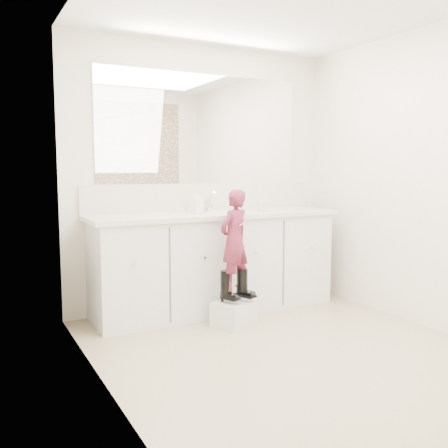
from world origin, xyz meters
TOP-DOWN VIEW (x-y plane):
  - floor at (0.00, 0.00)m, footprint 3.00×3.00m
  - wall_back at (0.00, 1.50)m, footprint 2.60×0.00m
  - wall_left at (-1.30, 0.00)m, footprint 0.00×3.00m
  - wall_right at (1.30, 0.00)m, footprint 0.00×3.00m
  - vanity_cabinet at (0.00, 1.23)m, footprint 2.20×0.55m
  - countertop at (0.00, 1.21)m, footprint 2.28×0.58m
  - backsplash at (0.00, 1.49)m, footprint 2.28×0.03m
  - mirror at (0.00, 1.49)m, footprint 2.00×0.02m
  - faucet at (0.00, 1.38)m, footprint 0.08×0.08m
  - cup at (0.44, 1.16)m, footprint 0.14×0.14m
  - soap_bottle at (-0.17, 1.27)m, footprint 0.13×0.13m
  - step_stool at (-0.07, 0.75)m, footprint 0.39×0.36m
  - boot_left at (-0.15, 0.75)m, footprint 0.16×0.20m
  - boot_right at (0.00, 0.75)m, footprint 0.16×0.20m
  - toddler at (-0.07, 0.75)m, footprint 0.35×0.29m
  - toothbrush at (-0.00, 0.71)m, footprint 0.13×0.06m

SIDE VIEW (x-z plane):
  - floor at x=0.00m, z-range 0.00..0.00m
  - step_stool at x=-0.07m, z-range 0.00..0.20m
  - boot_left at x=-0.15m, z-range 0.20..0.46m
  - boot_right at x=0.00m, z-range 0.20..0.46m
  - vanity_cabinet at x=0.00m, z-range 0.00..0.85m
  - toddler at x=-0.07m, z-range 0.30..1.12m
  - toothbrush at x=0.00m, z-range 0.82..0.88m
  - countertop at x=0.00m, z-range 0.85..0.89m
  - faucet at x=0.00m, z-range 0.89..0.99m
  - cup at x=0.44m, z-range 0.89..0.99m
  - soap_bottle at x=-0.17m, z-range 0.89..1.10m
  - backsplash at x=0.00m, z-range 0.89..1.14m
  - wall_back at x=0.00m, z-range -0.10..2.50m
  - wall_left at x=-1.30m, z-range -0.30..2.70m
  - wall_right at x=1.30m, z-range -0.30..2.70m
  - mirror at x=0.00m, z-range 1.14..2.14m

